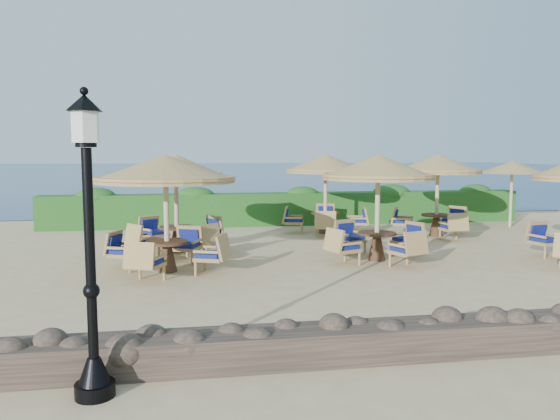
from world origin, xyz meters
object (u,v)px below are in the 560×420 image
object	(u,v)px
cafe_set_3	(176,188)
cafe_set_4	(326,180)
lamp_post	(90,259)
extra_parasol	(512,167)
cafe_set_5	(438,178)
cafe_set_0	(166,188)
cafe_set_1	(378,188)

from	to	relation	value
cafe_set_3	cafe_set_4	world-z (taller)	same
lamp_post	cafe_set_4	size ratio (longest dim) A/B	1.15
extra_parasol	cafe_set_5	world-z (taller)	cafe_set_5
cafe_set_3	cafe_set_5	xyz separation A→B (m)	(8.26, 1.58, 0.15)
lamp_post	cafe_set_0	size ratio (longest dim) A/B	1.04
cafe_set_1	cafe_set_3	distance (m)	5.36
cafe_set_5	cafe_set_4	bearing A→B (deg)	161.77
cafe_set_1	lamp_post	bearing A→B (deg)	-129.61
extra_parasol	cafe_set_4	distance (m)	7.07
cafe_set_1	cafe_set_5	distance (m)	4.82
cafe_set_0	cafe_set_4	distance (m)	7.19
cafe_set_1	cafe_set_3	size ratio (longest dim) A/B	1.08
cafe_set_4	cafe_set_5	world-z (taller)	same
cafe_set_1	cafe_set_5	size ratio (longest dim) A/B	1.03
lamp_post	cafe_set_4	bearing A→B (deg)	64.34
lamp_post	cafe_set_3	world-z (taller)	lamp_post
extra_parasol	cafe_set_0	size ratio (longest dim) A/B	0.76
extra_parasol	cafe_set_4	bearing A→B (deg)	-176.43
cafe_set_3	cafe_set_1	bearing A→B (deg)	-21.40
extra_parasol	cafe_set_5	distance (m)	3.95
lamp_post	cafe_set_0	xyz separation A→B (m)	(0.55, 6.39, 0.36)
lamp_post	cafe_set_1	bearing A→B (deg)	50.39
cafe_set_3	cafe_set_5	bearing A→B (deg)	10.80
lamp_post	cafe_set_4	xyz separation A→B (m)	(5.55, 11.56, 0.24)
cafe_set_3	cafe_set_5	distance (m)	8.41
lamp_post	cafe_set_0	bearing A→B (deg)	85.04
extra_parasol	cafe_set_5	xyz separation A→B (m)	(-3.62, -1.57, -0.27)
lamp_post	extra_parasol	bearing A→B (deg)	43.60
lamp_post	cafe_set_3	xyz separation A→B (m)	(0.72, 8.85, 0.20)
cafe_set_4	cafe_set_3	bearing A→B (deg)	-150.75
cafe_set_0	cafe_set_3	bearing A→B (deg)	86.09
lamp_post	cafe_set_5	distance (m)	13.77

